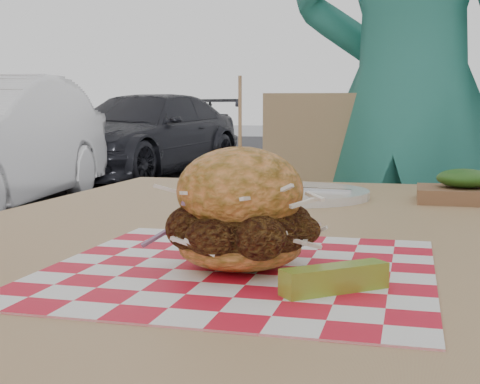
{
  "coord_description": "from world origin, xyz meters",
  "views": [
    {
      "loc": [
        0.06,
        -0.97,
        0.9
      ],
      "look_at": [
        -0.09,
        -0.36,
        0.82
      ],
      "focal_mm": 50.0,
      "sensor_mm": 36.0,
      "label": 1
    }
  ],
  "objects_px": {
    "car_dark": "(144,135)",
    "sandwich": "(240,216)",
    "patio_table": "(247,288)",
    "patio_chair": "(326,240)",
    "diner": "(408,102)"
  },
  "relations": [
    {
      "from": "car_dark",
      "to": "patio_table",
      "type": "relative_size",
      "value": 3.28
    },
    {
      "from": "car_dark",
      "to": "patio_table",
      "type": "bearing_deg",
      "value": -58.32
    },
    {
      "from": "car_dark",
      "to": "sandwich",
      "type": "xyz_separation_m",
      "value": [
        3.51,
        -8.18,
        0.23
      ]
    },
    {
      "from": "diner",
      "to": "patio_table",
      "type": "distance_m",
      "value": 1.14
    },
    {
      "from": "diner",
      "to": "car_dark",
      "type": "relative_size",
      "value": 0.47
    },
    {
      "from": "diner",
      "to": "patio_chair",
      "type": "distance_m",
      "value": 0.44
    },
    {
      "from": "diner",
      "to": "patio_table",
      "type": "relative_size",
      "value": 1.54
    },
    {
      "from": "sandwich",
      "to": "diner",
      "type": "bearing_deg",
      "value": 83.92
    },
    {
      "from": "patio_chair",
      "to": "sandwich",
      "type": "xyz_separation_m",
      "value": [
        0.06,
        -1.18,
        0.25
      ]
    },
    {
      "from": "car_dark",
      "to": "patio_chair",
      "type": "relative_size",
      "value": 4.14
    },
    {
      "from": "diner",
      "to": "sandwich",
      "type": "height_order",
      "value": "diner"
    },
    {
      "from": "patio_table",
      "to": "patio_chair",
      "type": "height_order",
      "value": "patio_chair"
    },
    {
      "from": "patio_table",
      "to": "patio_chair",
      "type": "distance_m",
      "value": 0.97
    },
    {
      "from": "diner",
      "to": "car_dark",
      "type": "bearing_deg",
      "value": -50.34
    },
    {
      "from": "diner",
      "to": "patio_chair",
      "type": "bearing_deg",
      "value": 45.02
    }
  ]
}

